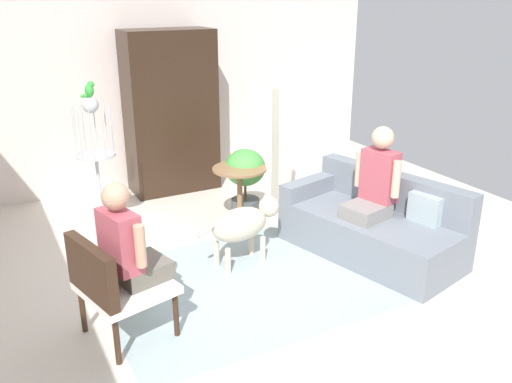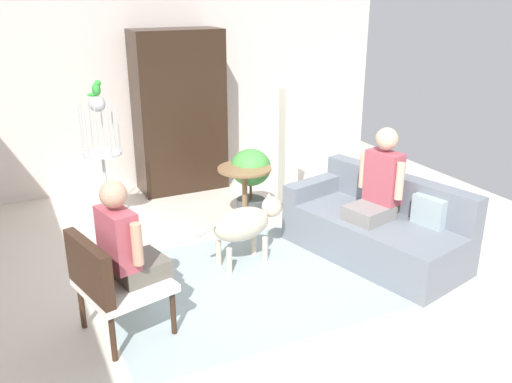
{
  "view_description": "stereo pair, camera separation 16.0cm",
  "coord_description": "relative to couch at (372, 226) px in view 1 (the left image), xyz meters",
  "views": [
    {
      "loc": [
        -2.1,
        -3.82,
        2.51
      ],
      "look_at": [
        -0.14,
        -0.11,
        0.94
      ],
      "focal_mm": 38.02,
      "sensor_mm": 36.0,
      "label": 1
    },
    {
      "loc": [
        -1.96,
        -3.9,
        2.51
      ],
      "look_at": [
        -0.14,
        -0.11,
        0.94
      ],
      "focal_mm": 38.02,
      "sensor_mm": 36.0,
      "label": 2
    }
  ],
  "objects": [
    {
      "name": "bird_cage_stand",
      "position": [
        -2.27,
        1.87,
        0.49
      ],
      "size": [
        0.42,
        0.42,
        1.47
      ],
      "color": "silver",
      "rests_on": "ground"
    },
    {
      "name": "round_end_table",
      "position": [
        -0.87,
        1.23,
        0.18
      ],
      "size": [
        0.6,
        0.6,
        0.68
      ],
      "color": "olive",
      "rests_on": "ground"
    },
    {
      "name": "person_on_couch",
      "position": [
        -0.03,
        -0.03,
        0.49
      ],
      "size": [
        0.55,
        0.5,
        0.88
      ],
      "color": "gray"
    },
    {
      "name": "potted_plant",
      "position": [
        -0.73,
        1.39,
        0.22
      ],
      "size": [
        0.46,
        0.46,
        0.82
      ],
      "color": "#4C5156",
      "rests_on": "ground"
    },
    {
      "name": "ground_plane",
      "position": [
        -1.24,
        -0.02,
        -0.29
      ],
      "size": [
        7.43,
        7.43,
        0.0
      ],
      "primitive_type": "plane",
      "color": "beige"
    },
    {
      "name": "dog",
      "position": [
        -1.25,
        0.4,
        0.13
      ],
      "size": [
        0.92,
        0.41,
        0.64
      ],
      "color": "beige",
      "rests_on": "ground"
    },
    {
      "name": "armchair",
      "position": [
        -2.66,
        -0.27,
        0.21
      ],
      "size": [
        0.74,
        0.76,
        0.85
      ],
      "color": "#382316",
      "rests_on": "ground"
    },
    {
      "name": "couch",
      "position": [
        0.0,
        0.0,
        0.0
      ],
      "size": [
        1.26,
        1.92,
        0.79
      ],
      "color": "slate",
      "rests_on": "ground"
    },
    {
      "name": "back_wall",
      "position": [
        -1.24,
        3.14,
        1.05
      ],
      "size": [
        6.58,
        0.12,
        2.67
      ],
      "primitive_type": "cube",
      "color": "silver",
      "rests_on": "ground"
    },
    {
      "name": "person_on_armchair",
      "position": [
        -2.51,
        -0.23,
        0.47
      ],
      "size": [
        0.51,
        0.5,
        0.81
      ],
      "color": "#656156"
    },
    {
      "name": "column_lamp",
      "position": [
        -0.16,
        1.53,
        0.43
      ],
      "size": [
        0.2,
        0.2,
        1.45
      ],
      "color": "#4C4742",
      "rests_on": "ground"
    },
    {
      "name": "parrot",
      "position": [
        -2.26,
        1.87,
        1.26
      ],
      "size": [
        0.17,
        0.1,
        0.17
      ],
      "color": "green",
      "rests_on": "bird_cage_stand"
    },
    {
      "name": "area_rug",
      "position": [
        -1.35,
        0.03,
        -0.28
      ],
      "size": [
        2.63,
        1.94,
        0.01
      ],
      "primitive_type": "cube",
      "color": "#9EB2B7",
      "rests_on": "ground"
    },
    {
      "name": "armoire_cabinet",
      "position": [
        -1.12,
        2.73,
        0.74
      ],
      "size": [
        1.12,
        0.56,
        2.06
      ],
      "primitive_type": "cube",
      "color": "black",
      "rests_on": "ground"
    }
  ]
}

